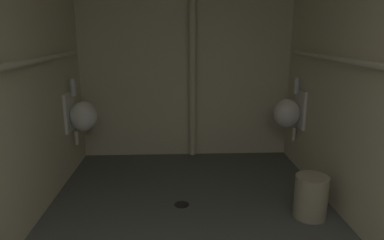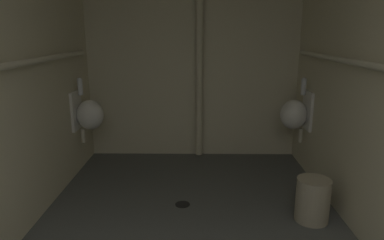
{
  "view_description": "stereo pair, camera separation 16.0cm",
  "coord_description": "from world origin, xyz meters",
  "px_view_note": "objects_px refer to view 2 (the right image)",
  "views": [
    {
      "loc": [
        -0.12,
        0.14,
        1.59
      ],
      "look_at": [
        0.01,
        2.96,
        0.87
      ],
      "focal_mm": 32.3,
      "sensor_mm": 36.0,
      "label": 1
    },
    {
      "loc": [
        0.04,
        0.14,
        1.59
      ],
      "look_at": [
        0.01,
        2.96,
        0.87
      ],
      "focal_mm": 32.3,
      "sensor_mm": 36.0,
      "label": 2
    }
  ],
  "objects_px": {
    "urinal_left_mid": "(88,114)",
    "urinal_right_mid": "(296,113)",
    "waste_bin": "(313,200)",
    "standpipe_back_wall": "(199,59)",
    "floor_drain": "(183,204)"
  },
  "relations": [
    {
      "from": "urinal_left_mid",
      "to": "urinal_right_mid",
      "type": "bearing_deg",
      "value": 1.02
    },
    {
      "from": "urinal_left_mid",
      "to": "waste_bin",
      "type": "relative_size",
      "value": 1.98
    },
    {
      "from": "standpipe_back_wall",
      "to": "floor_drain",
      "type": "distance_m",
      "value": 1.84
    },
    {
      "from": "urinal_left_mid",
      "to": "urinal_right_mid",
      "type": "height_order",
      "value": "same"
    },
    {
      "from": "standpipe_back_wall",
      "to": "urinal_left_mid",
      "type": "bearing_deg",
      "value": -158.65
    },
    {
      "from": "urinal_right_mid",
      "to": "waste_bin",
      "type": "distance_m",
      "value": 1.25
    },
    {
      "from": "urinal_left_mid",
      "to": "waste_bin",
      "type": "xyz_separation_m",
      "value": [
        2.23,
        -1.09,
        -0.5
      ]
    },
    {
      "from": "urinal_right_mid",
      "to": "waste_bin",
      "type": "height_order",
      "value": "urinal_right_mid"
    },
    {
      "from": "urinal_left_mid",
      "to": "standpipe_back_wall",
      "type": "distance_m",
      "value": 1.48
    },
    {
      "from": "urinal_left_mid",
      "to": "urinal_right_mid",
      "type": "distance_m",
      "value": 2.37
    },
    {
      "from": "standpipe_back_wall",
      "to": "urinal_right_mid",
      "type": "bearing_deg",
      "value": -22.41
    },
    {
      "from": "urinal_left_mid",
      "to": "floor_drain",
      "type": "distance_m",
      "value": 1.54
    },
    {
      "from": "urinal_left_mid",
      "to": "waste_bin",
      "type": "bearing_deg",
      "value": -26.05
    },
    {
      "from": "urinal_right_mid",
      "to": "floor_drain",
      "type": "height_order",
      "value": "urinal_right_mid"
    },
    {
      "from": "urinal_left_mid",
      "to": "urinal_right_mid",
      "type": "relative_size",
      "value": 1.0
    }
  ]
}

